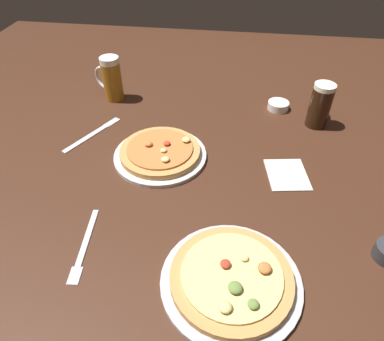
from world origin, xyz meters
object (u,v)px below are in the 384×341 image
object	(u,v)px
beer_mug_amber	(111,79)
knife_right	(93,134)
beer_mug_dark	(320,105)
fork_left	(84,246)
pizza_plate_near	(231,279)
napkin_folded	(287,174)
pizza_plate_far	(160,153)
ramekin_sauce	(278,106)

from	to	relation	value
beer_mug_amber	knife_right	xyz separation A→B (m)	(0.00, -0.25, -0.08)
beer_mug_dark	beer_mug_amber	bearing A→B (deg)	174.17
fork_left	knife_right	xyz separation A→B (m)	(-0.14, 0.44, 0.00)
pizza_plate_near	knife_right	bearing A→B (deg)	134.96
napkin_folded	pizza_plate_near	bearing A→B (deg)	-110.88
pizza_plate_far	fork_left	size ratio (longest dim) A/B	1.32
fork_left	ramekin_sauce	bearing A→B (deg)	55.47
pizza_plate_near	napkin_folded	size ratio (longest dim) A/B	2.21
beer_mug_amber	ramekin_sauce	bearing A→B (deg)	0.62
beer_mug_amber	napkin_folded	world-z (taller)	beer_mug_amber
pizza_plate_far	beer_mug_dark	world-z (taller)	beer_mug_dark
beer_mug_dark	knife_right	xyz separation A→B (m)	(-0.74, -0.17, -0.07)
pizza_plate_near	pizza_plate_far	distance (m)	0.47
ramekin_sauce	beer_mug_amber	bearing A→B (deg)	-179.38
beer_mug_dark	knife_right	bearing A→B (deg)	-167.14
knife_right	fork_left	bearing A→B (deg)	-72.13
beer_mug_amber	napkin_folded	size ratio (longest dim) A/B	1.20
beer_mug_dark	napkin_folded	distance (m)	0.32
beer_mug_dark	knife_right	size ratio (longest dim) A/B	0.68
beer_mug_dark	fork_left	size ratio (longest dim) A/B	0.71
ramekin_sauce	knife_right	size ratio (longest dim) A/B	0.34
pizza_plate_near	napkin_folded	distance (m)	0.40
fork_left	beer_mug_amber	bearing A→B (deg)	102.03
pizza_plate_far	ramekin_sauce	world-z (taller)	pizza_plate_far
beer_mug_amber	pizza_plate_far	bearing A→B (deg)	-52.69
napkin_folded	beer_mug_amber	bearing A→B (deg)	150.17
beer_mug_amber	fork_left	world-z (taller)	beer_mug_amber
pizza_plate_far	beer_mug_amber	world-z (taller)	beer_mug_amber
beer_mug_amber	knife_right	distance (m)	0.26
ramekin_sauce	fork_left	bearing A→B (deg)	-124.53
beer_mug_dark	ramekin_sauce	world-z (taller)	beer_mug_dark
pizza_plate_far	beer_mug_amber	xyz separation A→B (m)	(-0.25, 0.33, 0.06)
ramekin_sauce	napkin_folded	world-z (taller)	ramekin_sauce
beer_mug_dark	pizza_plate_far	bearing A→B (deg)	-152.60
napkin_folded	fork_left	bearing A→B (deg)	-146.47
beer_mug_dark	ramekin_sauce	bearing A→B (deg)	146.21
pizza_plate_near	fork_left	xyz separation A→B (m)	(-0.35, 0.05, -0.01)
pizza_plate_far	napkin_folded	world-z (taller)	pizza_plate_far
pizza_plate_far	napkin_folded	distance (m)	0.38
pizza_plate_near	fork_left	world-z (taller)	pizza_plate_near
pizza_plate_far	beer_mug_amber	bearing A→B (deg)	127.31
beer_mug_dark	napkin_folded	world-z (taller)	beer_mug_dark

